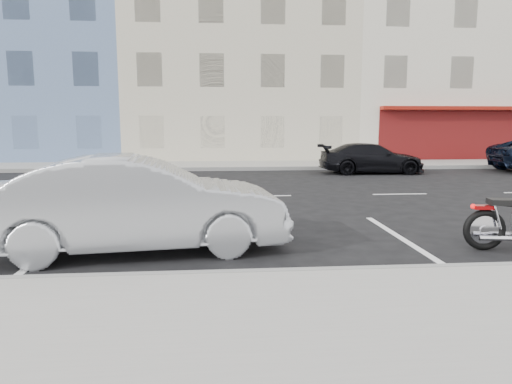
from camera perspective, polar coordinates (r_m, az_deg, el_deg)
ground at (r=13.26m, az=9.52°, el=-0.39°), size 120.00×120.00×0.00m
sidewalk_near at (r=4.77m, az=-26.81°, el=-16.81°), size 80.00×3.40×0.15m
sidewalk_far at (r=21.54m, az=-9.42°, el=3.26°), size 80.00×3.40×0.15m
curb_near at (r=6.26m, az=-20.96°, el=-10.32°), size 80.00×0.12×0.16m
curb_far at (r=19.86m, az=-9.81°, el=2.81°), size 80.00×0.12×0.16m
bldg_blue at (r=31.22m, az=-25.93°, el=15.99°), size 12.00×12.00×13.00m
bldg_cream at (r=29.25m, az=-2.38°, el=15.89°), size 12.00×12.00×11.50m
bldg_corner at (r=32.58m, az=22.04°, el=15.43°), size 14.00×12.00×12.50m
sedan_silver at (r=7.52m, az=-14.40°, el=-1.45°), size 4.83×2.17×1.54m
car_far at (r=19.32m, az=14.22°, el=4.11°), size 4.26×1.78×1.23m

